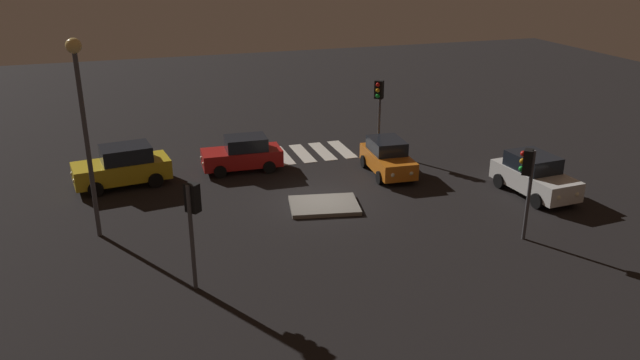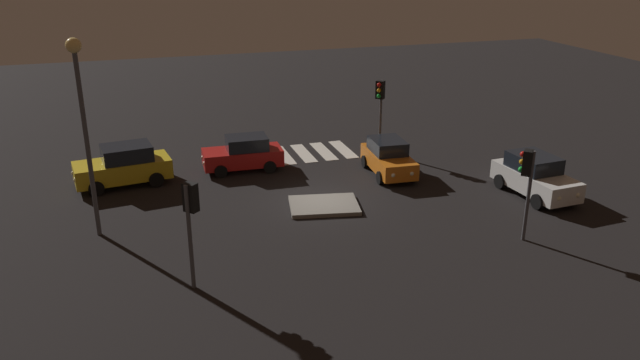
{
  "view_description": "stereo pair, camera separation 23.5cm",
  "coord_description": "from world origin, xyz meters",
  "px_view_note": "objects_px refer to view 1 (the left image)",
  "views": [
    {
      "loc": [
        7.96,
        24.57,
        10.85
      ],
      "look_at": [
        0.0,
        0.0,
        1.0
      ],
      "focal_mm": 35.21,
      "sensor_mm": 36.0,
      "label": 1
    },
    {
      "loc": [
        7.73,
        24.64,
        10.85
      ],
      "look_at": [
        0.0,
        0.0,
        1.0
      ],
      "focal_mm": 35.21,
      "sensor_mm": 36.0,
      "label": 2
    }
  ],
  "objects_px": {
    "traffic_island": "(324,205)",
    "car_orange": "(388,157)",
    "traffic_light_north": "(193,210)",
    "traffic_light_west": "(527,172)",
    "car_white": "(534,175)",
    "street_lamp": "(82,106)",
    "traffic_light_south": "(379,99)",
    "car_yellow": "(123,166)",
    "car_red": "(243,154)"
  },
  "relations": [
    {
      "from": "car_white",
      "to": "car_orange",
      "type": "bearing_deg",
      "value": -135.41
    },
    {
      "from": "car_white",
      "to": "traffic_light_west",
      "type": "xyz_separation_m",
      "value": [
        3.25,
        3.74,
        1.83
      ]
    },
    {
      "from": "traffic_light_west",
      "to": "street_lamp",
      "type": "distance_m",
      "value": 16.67
    },
    {
      "from": "car_white",
      "to": "car_red",
      "type": "xyz_separation_m",
      "value": [
        11.94,
        -7.3,
        -0.06
      ]
    },
    {
      "from": "car_yellow",
      "to": "street_lamp",
      "type": "distance_m",
      "value": 6.97
    },
    {
      "from": "traffic_island",
      "to": "car_yellow",
      "type": "relative_size",
      "value": 0.72
    },
    {
      "from": "car_orange",
      "to": "traffic_light_south",
      "type": "xyz_separation_m",
      "value": [
        -0.78,
        -3.12,
        2.2
      ]
    },
    {
      "from": "traffic_island",
      "to": "car_orange",
      "type": "height_order",
      "value": "car_orange"
    },
    {
      "from": "traffic_island",
      "to": "street_lamp",
      "type": "height_order",
      "value": "street_lamp"
    },
    {
      "from": "traffic_island",
      "to": "traffic_light_west",
      "type": "bearing_deg",
      "value": 140.31
    },
    {
      "from": "car_yellow",
      "to": "traffic_light_south",
      "type": "xyz_separation_m",
      "value": [
        -13.3,
        -0.75,
        2.1
      ]
    },
    {
      "from": "traffic_island",
      "to": "traffic_light_north",
      "type": "bearing_deg",
      "value": 39.47
    },
    {
      "from": "car_yellow",
      "to": "car_white",
      "type": "height_order",
      "value": "car_yellow"
    },
    {
      "from": "car_yellow",
      "to": "traffic_light_west",
      "type": "distance_m",
      "value": 18.1
    },
    {
      "from": "traffic_light_north",
      "to": "traffic_light_west",
      "type": "height_order",
      "value": "traffic_light_north"
    },
    {
      "from": "car_yellow",
      "to": "car_red",
      "type": "distance_m",
      "value": 5.8
    },
    {
      "from": "traffic_island",
      "to": "street_lamp",
      "type": "distance_m",
      "value": 10.63
    },
    {
      "from": "traffic_island",
      "to": "traffic_light_west",
      "type": "xyz_separation_m",
      "value": [
        -6.3,
        5.23,
        2.66
      ]
    },
    {
      "from": "traffic_light_west",
      "to": "street_lamp",
      "type": "relative_size",
      "value": 0.47
    },
    {
      "from": "car_orange",
      "to": "traffic_light_west",
      "type": "xyz_separation_m",
      "value": [
        -1.97,
        8.32,
        1.9
      ]
    },
    {
      "from": "car_red",
      "to": "traffic_light_north",
      "type": "bearing_deg",
      "value": 72.98
    },
    {
      "from": "car_white",
      "to": "traffic_island",
      "type": "bearing_deg",
      "value": -103.01
    },
    {
      "from": "car_white",
      "to": "traffic_light_south",
      "type": "distance_m",
      "value": 9.14
    },
    {
      "from": "car_white",
      "to": "street_lamp",
      "type": "relative_size",
      "value": 0.57
    },
    {
      "from": "traffic_light_south",
      "to": "traffic_light_north",
      "type": "relative_size",
      "value": 1.09
    },
    {
      "from": "traffic_light_west",
      "to": "traffic_light_north",
      "type": "bearing_deg",
      "value": 42.76
    },
    {
      "from": "traffic_light_south",
      "to": "traffic_light_west",
      "type": "bearing_deg",
      "value": 48.7
    },
    {
      "from": "car_red",
      "to": "street_lamp",
      "type": "distance_m",
      "value": 9.99
    },
    {
      "from": "car_white",
      "to": "car_red",
      "type": "distance_m",
      "value": 14.0
    },
    {
      "from": "traffic_island",
      "to": "traffic_light_south",
      "type": "relative_size",
      "value": 0.82
    },
    {
      "from": "traffic_island",
      "to": "car_red",
      "type": "height_order",
      "value": "car_red"
    },
    {
      "from": "street_lamp",
      "to": "traffic_island",
      "type": "bearing_deg",
      "value": 179.49
    },
    {
      "from": "traffic_light_west",
      "to": "car_white",
      "type": "bearing_deg",
      "value": -87.27
    },
    {
      "from": "car_yellow",
      "to": "traffic_light_south",
      "type": "relative_size",
      "value": 1.14
    },
    {
      "from": "car_white",
      "to": "car_orange",
      "type": "distance_m",
      "value": 6.95
    },
    {
      "from": "car_white",
      "to": "traffic_light_west",
      "type": "bearing_deg",
      "value": -45.09
    },
    {
      "from": "traffic_island",
      "to": "traffic_light_west",
      "type": "distance_m",
      "value": 8.61
    },
    {
      "from": "car_yellow",
      "to": "street_lamp",
      "type": "height_order",
      "value": "street_lamp"
    },
    {
      "from": "car_orange",
      "to": "traffic_light_south",
      "type": "bearing_deg",
      "value": 169.71
    },
    {
      "from": "car_orange",
      "to": "traffic_light_north",
      "type": "relative_size",
      "value": 1.1
    },
    {
      "from": "car_orange",
      "to": "street_lamp",
      "type": "xyz_separation_m",
      "value": [
        13.63,
        3.01,
        4.39
      ]
    },
    {
      "from": "car_red",
      "to": "traffic_light_west",
      "type": "bearing_deg",
      "value": 130.12
    },
    {
      "from": "car_white",
      "to": "car_orange",
      "type": "xyz_separation_m",
      "value": [
        5.22,
        -4.58,
        -0.07
      ]
    },
    {
      "from": "car_yellow",
      "to": "car_orange",
      "type": "distance_m",
      "value": 12.74
    },
    {
      "from": "car_orange",
      "to": "traffic_light_west",
      "type": "distance_m",
      "value": 8.76
    },
    {
      "from": "traffic_light_north",
      "to": "traffic_light_west",
      "type": "xyz_separation_m",
      "value": [
        -12.41,
        0.2,
        -0.04
      ]
    },
    {
      "from": "traffic_island",
      "to": "car_orange",
      "type": "relative_size",
      "value": 0.81
    },
    {
      "from": "traffic_light_south",
      "to": "traffic_light_west",
      "type": "height_order",
      "value": "traffic_light_south"
    },
    {
      "from": "traffic_light_south",
      "to": "car_yellow",
      "type": "bearing_deg",
      "value": -44.0
    },
    {
      "from": "traffic_light_west",
      "to": "street_lamp",
      "type": "xyz_separation_m",
      "value": [
        15.6,
        -5.31,
        2.49
      ]
    }
  ]
}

